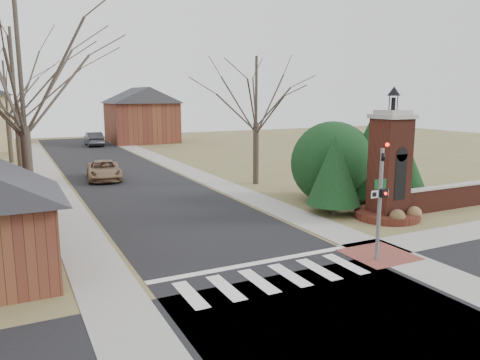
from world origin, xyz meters
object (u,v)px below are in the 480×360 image
sign_post (379,199)px  brick_gate_monument (389,176)px  traffic_signal_pole (381,193)px  pickup_truck (104,170)px  distant_car (94,139)px

sign_post → brick_gate_monument: size_ratio=0.42×
traffic_signal_pole → brick_gate_monument: (4.70, 4.42, -0.42)m
traffic_signal_pole → pickup_truck: (-5.90, 21.70, -1.89)m
brick_gate_monument → distant_car: (-7.40, 41.01, -1.34)m
sign_post → traffic_signal_pole: bearing=-132.4°
traffic_signal_pole → pickup_truck: traffic_signal_pole is taller
traffic_signal_pole → sign_post: (1.29, 1.41, -0.64)m
brick_gate_monument → distant_car: 41.69m
traffic_signal_pole → distant_car: traffic_signal_pole is taller
brick_gate_monument → traffic_signal_pole: bearing=-136.8°
traffic_signal_pole → distant_car: bearing=93.4°
sign_post → distant_car: (-3.99, 44.02, -1.12)m
traffic_signal_pole → distant_car: size_ratio=0.90×
sign_post → pickup_truck: size_ratio=0.55×
sign_post → brick_gate_monument: bearing=41.4°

